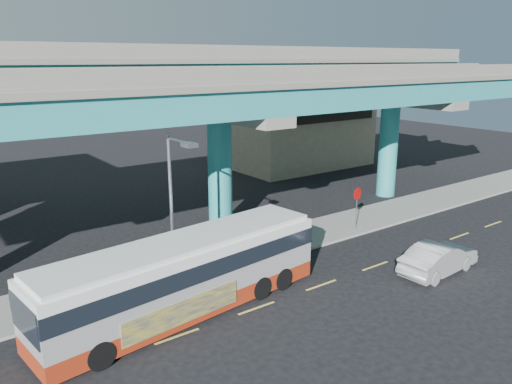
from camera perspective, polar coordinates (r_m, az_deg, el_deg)
ground at (r=25.63m, az=7.00°, el=-10.29°), size 120.00×120.00×0.00m
sidewalk at (r=29.48m, az=-0.34°, el=-6.53°), size 70.00×4.00×0.15m
lane_markings at (r=25.43m, az=7.47°, el=-10.50°), size 58.00×0.12×0.01m
viaduct at (r=30.47m, az=-4.43°, el=11.65°), size 52.00×12.40×11.70m
building_beige at (r=52.84m, az=4.39°, el=6.93°), size 14.00×10.23×7.00m
transit_bus at (r=22.14m, az=-8.08°, el=-9.18°), size 13.65×4.45×3.45m
sedan at (r=27.93m, az=20.16°, el=-7.11°), size 2.25×5.19×1.65m
parked_car at (r=25.53m, az=-16.48°, el=-8.98°), size 3.38×4.53×1.29m
street_lamp at (r=23.35m, az=-9.15°, el=0.17°), size 0.50×2.44×7.43m
stop_sign at (r=32.52m, az=11.49°, el=-0.79°), size 0.84×0.18×2.83m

